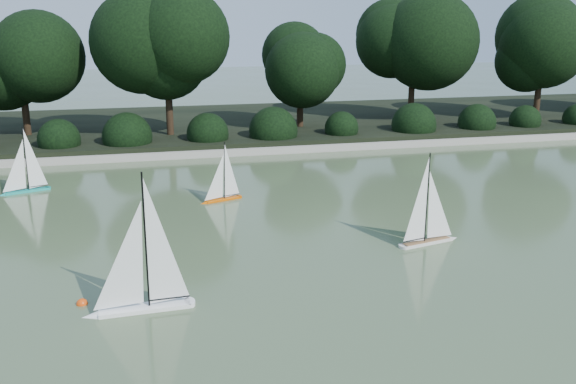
{
  "coord_description": "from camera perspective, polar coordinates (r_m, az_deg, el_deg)",
  "views": [
    {
      "loc": [
        -3.98,
        -7.7,
        3.59
      ],
      "look_at": [
        -1.51,
        2.55,
        0.7
      ],
      "focal_mm": 40.0,
      "sensor_mm": 36.0,
      "label": 1
    }
  ],
  "objects": [
    {
      "name": "ground",
      "position": [
        9.38,
        12.84,
        -7.58
      ],
      "size": [
        80.0,
        80.0,
        0.0
      ],
      "primitive_type": "plane",
      "color": "#425533",
      "rests_on": "ground"
    },
    {
      "name": "pond_coping",
      "position": [
        17.52,
        -0.13,
        3.81
      ],
      "size": [
        40.0,
        0.35,
        0.18
      ],
      "primitive_type": "cube",
      "color": "gray",
      "rests_on": "ground"
    },
    {
      "name": "far_bank",
      "position": [
        21.36,
        -2.63,
        6.05
      ],
      "size": [
        40.0,
        8.0,
        0.3
      ],
      "primitive_type": "cube",
      "color": "black",
      "rests_on": "ground"
    },
    {
      "name": "tree_line",
      "position": [
        19.86,
        1.74,
        12.58
      ],
      "size": [
        26.31,
        3.93,
        4.39
      ],
      "color": "black",
      "rests_on": "ground"
    },
    {
      "name": "shrub_hedge",
      "position": [
        18.32,
        -0.79,
        5.46
      ],
      "size": [
        29.1,
        1.1,
        1.1
      ],
      "color": "black",
      "rests_on": "ground"
    },
    {
      "name": "sailboat_white_a",
      "position": [
        8.32,
        -13.45,
        -8.38
      ],
      "size": [
        1.42,
        0.29,
        1.93
      ],
      "color": "white",
      "rests_on": "ground"
    },
    {
      "name": "sailboat_white_b",
      "position": [
        10.75,
        12.64,
        -3.16
      ],
      "size": [
        1.18,
        0.45,
        1.62
      ],
      "color": "silver",
      "rests_on": "ground"
    },
    {
      "name": "sailboat_orange",
      "position": [
        12.96,
        -6.09,
        0.08
      ],
      "size": [
        0.92,
        0.45,
        1.28
      ],
      "color": "#E35801",
      "rests_on": "ground"
    },
    {
      "name": "sailboat_teal",
      "position": [
        14.6,
        -22.58,
        0.85
      ],
      "size": [
        1.06,
        0.54,
        1.49
      ],
      "color": "teal",
      "rests_on": "ground"
    },
    {
      "name": "race_buoy",
      "position": [
        8.83,
        -17.84,
        -9.46
      ],
      "size": [
        0.15,
        0.15,
        0.15
      ],
      "primitive_type": "sphere",
      "color": "#E4440C",
      "rests_on": "ground"
    }
  ]
}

